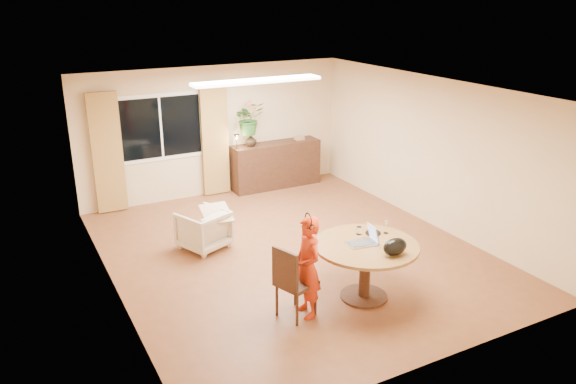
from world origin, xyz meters
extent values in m
plane|color=brown|center=(0.00, 0.00, 0.00)|extent=(6.50, 6.50, 0.00)
plane|color=white|center=(0.00, 0.00, 2.60)|extent=(6.50, 6.50, 0.00)
plane|color=#CDAF85|center=(0.00, 3.25, 1.30)|extent=(5.50, 0.00, 5.50)
plane|color=#CDAF85|center=(-2.75, 0.00, 1.30)|extent=(0.00, 6.50, 6.50)
plane|color=#CDAF85|center=(2.75, 0.00, 1.30)|extent=(0.00, 6.50, 6.50)
cube|color=white|center=(-1.10, 3.23, 1.50)|extent=(1.70, 0.02, 1.30)
cube|color=black|center=(-1.10, 3.22, 1.50)|extent=(1.55, 0.01, 1.15)
cube|color=white|center=(-1.10, 3.22, 1.50)|extent=(0.04, 0.01, 1.15)
cube|color=olive|center=(-2.15, 3.15, 1.15)|extent=(0.55, 0.08, 2.25)
cube|color=olive|center=(-0.05, 3.15, 1.15)|extent=(0.55, 0.08, 2.25)
cube|color=white|center=(0.00, 1.20, 2.57)|extent=(2.20, 0.35, 0.05)
cylinder|color=brown|center=(0.19, -1.70, 0.77)|extent=(1.39, 1.39, 0.04)
cylinder|color=black|center=(0.19, -1.70, 0.37)|extent=(0.15, 0.15, 0.75)
cylinder|color=black|center=(0.19, -1.70, 0.02)|extent=(0.64, 0.64, 0.03)
imported|color=red|center=(-0.71, -1.70, 0.67)|extent=(0.51, 0.35, 1.34)
imported|color=#BFAC97|center=(-1.18, 0.82, 0.32)|extent=(0.90, 0.91, 0.64)
cube|color=black|center=(1.24, 3.01, 0.48)|extent=(1.92, 0.47, 0.96)
imported|color=black|center=(0.67, 3.01, 1.09)|extent=(0.30, 0.30, 0.25)
imported|color=#296626|center=(0.64, 3.01, 1.54)|extent=(0.63, 0.55, 0.66)
camera|label=1|loc=(-3.90, -7.16, 3.92)|focal=35.00mm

